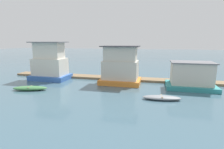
{
  "coord_description": "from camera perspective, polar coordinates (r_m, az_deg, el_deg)",
  "views": [
    {
      "loc": [
        5.23,
        -22.38,
        5.67
      ],
      "look_at": [
        0.0,
        -1.0,
        1.4
      ],
      "focal_mm": 28.0,
      "sensor_mm": 36.0,
      "label": 1
    }
  ],
  "objects": [
    {
      "name": "dinghy_grey",
      "position": [
        17.84,
        15.9,
        -7.29
      ],
      "size": [
        3.76,
        1.5,
        0.41
      ],
      "color": "gray",
      "rests_on": "ground_plane"
    },
    {
      "name": "houseboat_teal",
      "position": [
        23.0,
        24.4,
        -0.5
      ],
      "size": [
        5.66,
        3.91,
        3.22
      ],
      "color": "teal",
      "rests_on": "ground_plane"
    },
    {
      "name": "dinghy_green",
      "position": [
        22.46,
        -25.19,
        -4.06
      ],
      "size": [
        4.1,
        2.13,
        0.5
      ],
      "color": "#47844C",
      "rests_on": "ground_plane"
    },
    {
      "name": "houseboat_blue",
      "position": [
        27.31,
        -19.63,
        3.4
      ],
      "size": [
        5.42,
        3.66,
        5.53
      ],
      "color": "#3866B7",
      "rests_on": "ground_plane"
    },
    {
      "name": "ground_plane",
      "position": [
        23.67,
        0.58,
        -2.88
      ],
      "size": [
        200.0,
        200.0,
        0.0
      ],
      "primitive_type": "plane",
      "color": "#426070"
    },
    {
      "name": "houseboat_orange",
      "position": [
        23.29,
        2.8,
        2.56
      ],
      "size": [
        5.32,
        3.85,
        5.03
      ],
      "color": "orange",
      "rests_on": "ground_plane"
    },
    {
      "name": "dock_walkway",
      "position": [
        26.14,
        1.89,
        -1.22
      ],
      "size": [
        33.8,
        2.12,
        0.3
      ],
      "primitive_type": "cube",
      "color": "#846B4C",
      "rests_on": "ground_plane"
    }
  ]
}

